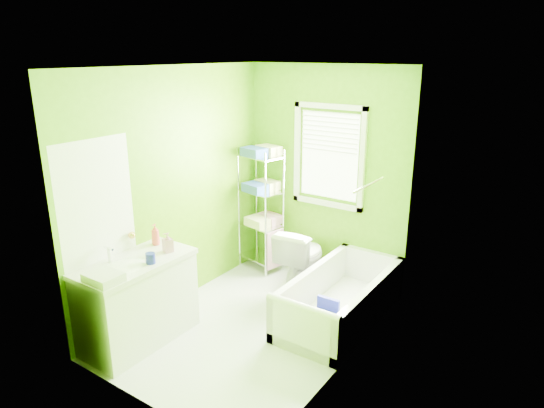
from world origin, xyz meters
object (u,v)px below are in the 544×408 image
Objects in this scene: vanity at (137,299)px; wire_shelf_unit at (263,196)px; bathtub at (339,305)px; toilet at (301,257)px.

vanity is 2.12m from wire_shelf_unit.
vanity is at bearing -134.58° from bathtub.
toilet is at bearing 68.64° from vanity.
toilet is at bearing 150.67° from bathtub.
toilet is 0.69× the size of vanity.
vanity reaches higher than bathtub.
bathtub is 2.07m from vanity.
toilet is 2.00m from vanity.
vanity reaches higher than toilet.
vanity is 0.70× the size of wire_shelf_unit.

